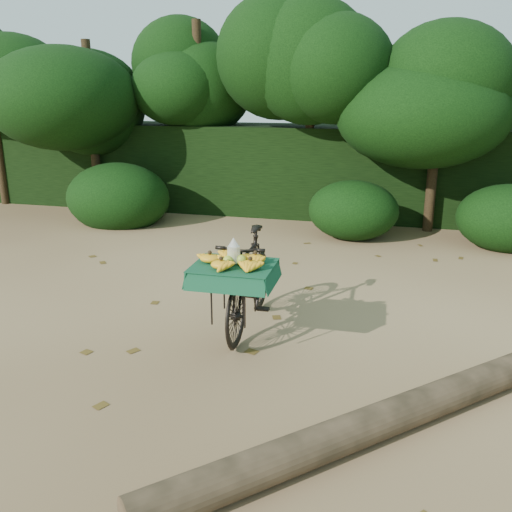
# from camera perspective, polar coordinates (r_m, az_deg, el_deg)

# --- Properties ---
(ground) EXTENTS (80.00, 80.00, 0.00)m
(ground) POSITION_cam_1_polar(r_m,az_deg,el_deg) (6.01, -8.42, -7.48)
(ground) COLOR tan
(ground) RESTS_ON ground
(vendor_bicycle) EXTENTS (0.78, 1.82, 1.07)m
(vendor_bicycle) POSITION_cam_1_polar(r_m,az_deg,el_deg) (5.76, -0.77, -2.50)
(vendor_bicycle) COLOR black
(vendor_bicycle) RESTS_ON ground
(fallen_log) EXTENTS (2.82, 2.82, 0.27)m
(fallen_log) POSITION_cam_1_polar(r_m,az_deg,el_deg) (4.23, 12.24, -16.86)
(fallen_log) COLOR brown
(fallen_log) RESTS_ON ground
(hedge_backdrop) EXTENTS (26.00, 1.80, 1.80)m
(hedge_backdrop) POSITION_cam_1_polar(r_m,az_deg,el_deg) (11.63, 3.72, 9.13)
(hedge_backdrop) COLOR black
(hedge_backdrop) RESTS_ON ground
(tree_row) EXTENTS (14.50, 2.00, 4.00)m
(tree_row) POSITION_cam_1_polar(r_m,az_deg,el_deg) (10.90, -0.48, 14.45)
(tree_row) COLOR black
(tree_row) RESTS_ON ground
(bush_clumps) EXTENTS (8.80, 1.70, 0.90)m
(bush_clumps) POSITION_cam_1_polar(r_m,az_deg,el_deg) (9.68, 4.25, 4.84)
(bush_clumps) COLOR black
(bush_clumps) RESTS_ON ground
(leaf_litter) EXTENTS (7.00, 7.30, 0.01)m
(leaf_litter) POSITION_cam_1_polar(r_m,az_deg,el_deg) (6.56, -6.20, -5.21)
(leaf_litter) COLOR #553F16
(leaf_litter) RESTS_ON ground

